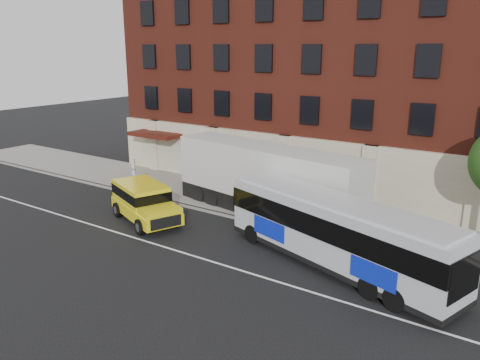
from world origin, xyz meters
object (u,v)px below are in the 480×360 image
Objects in this scene: yellow_suv at (144,200)px; shipping_container at (266,182)px; sign_pole at (135,174)px; city_bus at (337,231)px.

shipping_container is (5.42, 4.83, 0.84)m from yellow_suv.
sign_pole is 0.43× the size of yellow_suv.
yellow_suv is at bearing -177.81° from city_bus.
shipping_container is at bearing 8.54° from sign_pole.
city_bus is at bearing 2.19° from yellow_suv.
yellow_suv is at bearing -38.48° from sign_pole.
sign_pole is 0.19× the size of shipping_container.
yellow_suv is (-11.83, -0.45, -0.57)m from city_bus.
sign_pole is 0.20× the size of city_bus.
city_bus is 11.85m from yellow_suv.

